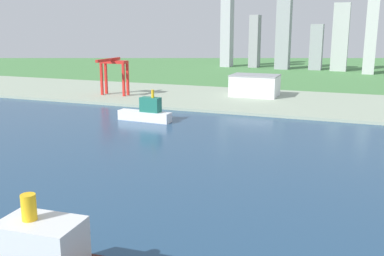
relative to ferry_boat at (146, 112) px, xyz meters
name	(u,v)px	position (x,y,z in m)	size (l,w,h in m)	color
ground_plane	(212,157)	(76.32, -71.98, -6.75)	(2400.00, 2400.00, 0.00)	#488245
water_bay	(166,195)	(76.32, -131.98, -6.68)	(840.00, 360.00, 0.15)	navy
industrial_pier	(277,102)	(76.32, 118.02, -5.50)	(840.00, 140.00, 2.50)	#99A790
ferry_boat	(146,112)	(0.00, 0.00, 0.00)	(42.46, 11.07, 24.13)	white
port_crane_red	(113,68)	(-81.83, 90.14, 22.85)	(27.39, 41.12, 37.07)	red
warehouse_main	(255,85)	(50.43, 136.45, 6.26)	(46.04, 31.87, 20.98)	white
distant_skyline	(345,34)	(116.81, 460.80, 51.88)	(391.38, 73.86, 152.53)	#ADACB8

